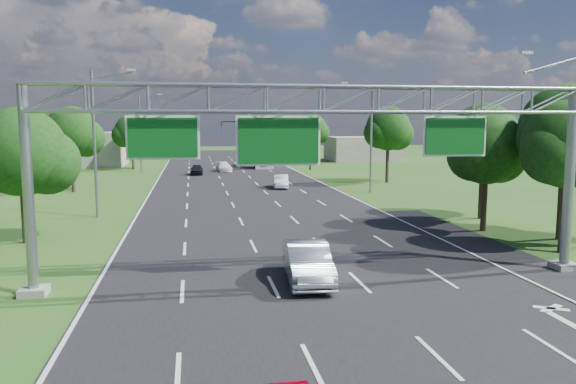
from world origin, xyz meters
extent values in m
plane|color=#215218|center=(0.00, 30.00, 0.00)|extent=(220.00, 220.00, 0.00)
cube|color=black|center=(0.00, 30.00, 0.00)|extent=(18.00, 180.00, 0.02)
cube|color=black|center=(10.20, 14.00, 0.00)|extent=(3.00, 30.00, 0.02)
cube|color=gray|center=(11.50, 12.00, 0.15)|extent=(1.00, 1.00, 0.30)
cylinder|color=gray|center=(11.50, 12.00, 4.00)|extent=(0.44, 0.44, 8.00)
cube|color=gray|center=(-11.00, 12.00, 0.15)|extent=(1.00, 1.00, 0.30)
cylinder|color=gray|center=(-11.00, 12.00, 4.00)|extent=(0.40, 0.40, 8.00)
cylinder|color=gray|center=(10.30, 12.00, 9.00)|extent=(2.54, 0.12, 0.79)
cube|color=beige|center=(9.10, 12.00, 9.50)|extent=(0.50, 0.22, 0.12)
cube|color=white|center=(-6.00, 11.98, 6.00)|extent=(2.80, 0.05, 1.70)
cube|color=#094E16|center=(-6.00, 11.92, 6.00)|extent=(2.62, 0.05, 1.52)
cube|color=white|center=(-1.50, 11.98, 5.85)|extent=(3.40, 0.05, 2.00)
cube|color=#094E16|center=(-1.50, 11.92, 5.85)|extent=(3.22, 0.05, 1.82)
cube|color=white|center=(6.00, 11.98, 6.00)|extent=(2.80, 0.05, 1.70)
cube|color=#094E16|center=(6.00, 11.92, 6.00)|extent=(2.62, 0.05, 1.52)
cylinder|color=black|center=(11.00, 65.00, 3.50)|extent=(0.24, 0.24, 7.00)
cylinder|color=black|center=(5.00, 65.00, 6.60)|extent=(12.00, 0.18, 0.18)
imported|color=black|center=(-1.00, 65.00, 6.05)|extent=(0.18, 0.22, 1.10)
imported|color=black|center=(4.00, 65.00, 6.05)|extent=(0.18, 0.22, 1.10)
imported|color=black|center=(9.00, 65.00, 6.05)|extent=(0.18, 0.22, 1.10)
cylinder|color=gray|center=(-11.50, 30.00, 5.00)|extent=(0.20, 0.20, 10.00)
cylinder|color=gray|center=(-10.20, 30.00, 9.70)|extent=(2.78, 0.12, 0.60)
cube|color=beige|center=(-8.90, 30.00, 10.10)|extent=(0.55, 0.22, 0.12)
cylinder|color=gray|center=(-11.50, 65.00, 5.00)|extent=(0.20, 0.20, 10.00)
cylinder|color=gray|center=(-10.20, 65.00, 9.70)|extent=(2.78, 0.12, 0.60)
cube|color=beige|center=(-8.90, 65.00, 10.10)|extent=(0.55, 0.22, 0.12)
cylinder|color=gray|center=(11.50, 40.00, 5.00)|extent=(0.20, 0.20, 10.00)
cylinder|color=gray|center=(10.20, 40.00, 9.70)|extent=(2.78, 0.12, 0.60)
cube|color=beige|center=(8.90, 40.00, 10.10)|extent=(0.55, 0.22, 0.12)
cylinder|color=#2D2116|center=(13.50, 15.00, 1.87)|extent=(0.36, 0.36, 3.74)
sphere|color=black|center=(13.50, 15.00, 5.50)|extent=(4.40, 4.40, 4.40)
sphere|color=black|center=(12.51, 14.70, 5.06)|extent=(3.08, 3.08, 3.08)
cylinder|color=#2D2116|center=(15.50, 18.00, 2.09)|extent=(0.36, 0.36, 4.18)
sphere|color=black|center=(15.50, 18.00, 6.18)|extent=(5.00, 5.00, 5.00)
sphere|color=black|center=(14.38, 17.70, 5.68)|extent=(3.50, 3.50, 3.50)
cylinder|color=#2D2116|center=(12.50, 21.00, 1.65)|extent=(0.36, 0.36, 3.30)
sphere|color=black|center=(12.50, 21.00, 5.06)|extent=(4.40, 4.40, 4.40)
sphere|color=black|center=(13.60, 21.40, 4.51)|extent=(3.30, 3.30, 3.30)
sphere|color=black|center=(11.51, 20.70, 4.62)|extent=(3.08, 3.08, 3.08)
cylinder|color=#2D2116|center=(14.50, 25.00, 1.76)|extent=(0.36, 0.36, 3.52)
sphere|color=black|center=(14.50, 25.00, 5.44)|extent=(4.80, 4.80, 4.80)
sphere|color=black|center=(15.70, 25.40, 4.84)|extent=(3.60, 3.60, 3.60)
sphere|color=black|center=(13.42, 24.70, 4.96)|extent=(3.36, 3.36, 3.36)
cylinder|color=#2D2116|center=(-14.00, 22.00, 1.54)|extent=(0.36, 0.36, 3.08)
sphere|color=black|center=(-14.00, 22.00, 5.00)|extent=(4.80, 4.80, 4.80)
sphere|color=black|center=(-12.80, 22.40, 4.40)|extent=(3.60, 3.60, 3.60)
cylinder|color=#2D2116|center=(-16.00, 45.00, 1.87)|extent=(0.36, 0.36, 3.74)
sphere|color=black|center=(-16.00, 45.00, 5.66)|extent=(4.80, 4.80, 4.80)
sphere|color=black|center=(-14.80, 45.40, 5.06)|extent=(3.60, 3.60, 3.60)
sphere|color=black|center=(-17.08, 44.70, 5.18)|extent=(3.36, 3.36, 3.36)
cylinder|color=#2D2116|center=(-13.00, 70.00, 1.65)|extent=(0.36, 0.36, 3.30)
sphere|color=black|center=(-13.00, 70.00, 5.22)|extent=(4.80, 4.80, 4.80)
sphere|color=black|center=(-11.80, 70.40, 4.62)|extent=(3.60, 3.60, 3.60)
sphere|color=black|center=(-14.08, 69.70, 4.74)|extent=(3.36, 3.36, 3.36)
cylinder|color=#2D2116|center=(16.00, 48.00, 1.98)|extent=(0.36, 0.36, 3.96)
sphere|color=black|center=(16.00, 48.00, 5.88)|extent=(4.80, 4.80, 4.80)
sphere|color=black|center=(17.20, 48.40, 5.28)|extent=(3.60, 3.60, 3.60)
sphere|color=black|center=(14.92, 47.70, 5.40)|extent=(3.36, 3.36, 3.36)
cylinder|color=#2D2116|center=(14.00, 78.00, 1.76)|extent=(0.36, 0.36, 3.52)
sphere|color=black|center=(14.00, 78.00, 5.44)|extent=(4.80, 4.80, 4.80)
sphere|color=black|center=(15.20, 78.40, 4.84)|extent=(3.60, 3.60, 3.60)
sphere|color=black|center=(12.92, 77.70, 4.96)|extent=(3.36, 3.36, 3.36)
cube|color=gray|center=(-22.00, 78.00, 2.50)|extent=(14.00, 10.00, 5.00)
cube|color=gray|center=(24.00, 82.00, 2.00)|extent=(12.00, 9.00, 4.00)
imported|color=#A6ACB1|center=(-0.28, 12.03, 0.81)|extent=(2.10, 5.06, 1.63)
imported|color=white|center=(-0.83, 64.37, 0.62)|extent=(2.15, 4.44, 1.25)
imported|color=black|center=(4.88, 68.87, 0.62)|extent=(2.09, 4.45, 1.23)
imported|color=black|center=(-4.39, 60.61, 0.64)|extent=(1.66, 3.83, 1.29)
imported|color=silver|center=(3.79, 44.91, 0.66)|extent=(1.88, 4.13, 1.31)
cube|color=beige|center=(5.02, 72.60, 1.83)|extent=(2.95, 6.76, 3.32)
cube|color=silver|center=(5.02, 67.95, 1.22)|extent=(2.65, 2.55, 2.44)
cylinder|color=black|center=(3.80, 68.17, 0.55)|extent=(0.39, 1.11, 1.11)
cylinder|color=black|center=(6.24, 68.17, 0.55)|extent=(0.39, 1.11, 1.11)
cylinder|color=black|center=(3.80, 74.81, 0.55)|extent=(0.39, 1.11, 1.11)
cylinder|color=black|center=(6.24, 74.81, 0.55)|extent=(0.39, 1.11, 1.11)
camera|label=1|loc=(-4.90, -10.18, 6.62)|focal=35.00mm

